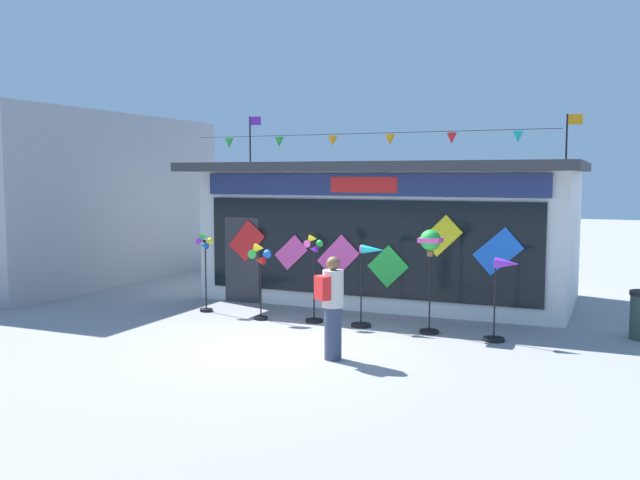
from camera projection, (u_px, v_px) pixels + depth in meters
ground_plane at (279, 347)px, 11.95m from camera, size 80.00×80.00×0.00m
kite_shop_building at (392, 230)px, 16.74m from camera, size 8.78×4.94×4.52m
wind_spinner_far_left at (205, 261)px, 14.99m from camera, size 0.34×0.28×1.73m
wind_spinner_left at (260, 265)px, 14.13m from camera, size 0.44×0.28×1.58m
wind_spinner_center_left at (314, 271)px, 13.89m from camera, size 0.36×0.36×1.78m
wind_spinner_center_right at (368, 279)px, 13.45m from camera, size 0.67×0.39×1.63m
wind_spinner_right at (430, 250)px, 12.87m from camera, size 0.40×0.40×1.97m
wind_spinner_far_right at (502, 290)px, 12.28m from camera, size 0.61×0.39×1.52m
person_near_camera at (332, 305)px, 11.08m from camera, size 0.44×0.47×1.68m
neighbour_building at (24, 197)px, 20.40m from camera, size 7.90×8.49×4.64m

